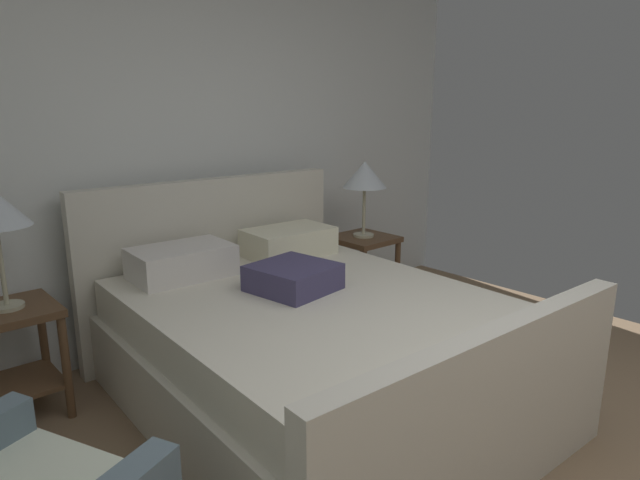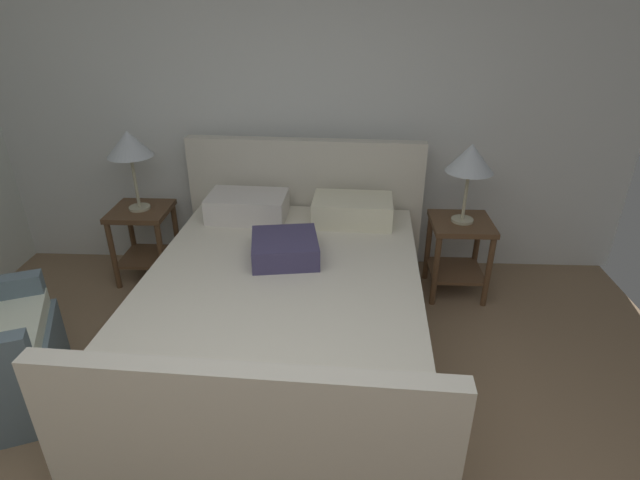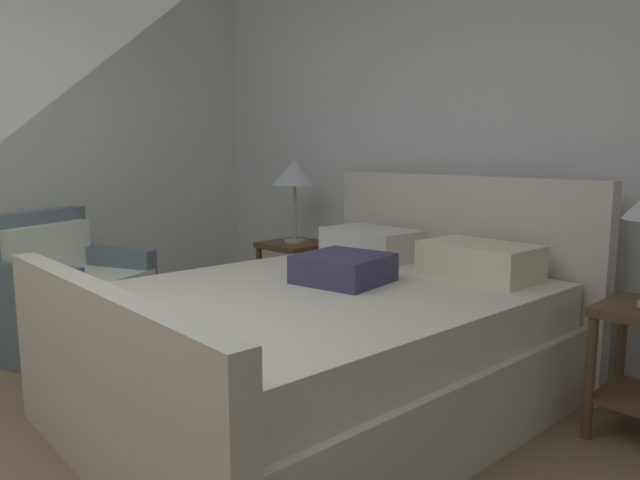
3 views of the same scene
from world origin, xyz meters
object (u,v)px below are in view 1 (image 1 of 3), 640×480
nightstand_left (13,344)px  bed (308,342)px  nightstand_right (363,261)px  table_lamp_right (365,176)px

nightstand_left → bed: bearing=-35.8°
nightstand_right → table_lamp_right: (0.00, 0.00, 0.66)m
nightstand_left → table_lamp_right: bearing=-2.8°
nightstand_right → table_lamp_right: bearing=76.0°
bed → nightstand_right: 1.44m
nightstand_right → table_lamp_right: 0.66m
bed → nightstand_left: bearing=144.2°
bed → nightstand_left: size_ratio=3.89×
table_lamp_right → nightstand_left: table_lamp_right is taller
bed → nightstand_left: (-1.23, 0.89, 0.06)m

